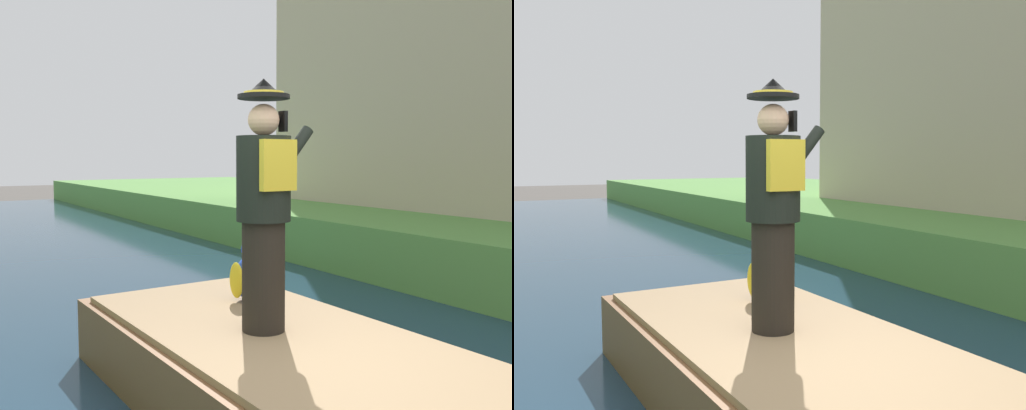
# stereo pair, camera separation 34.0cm
# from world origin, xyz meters

# --- Properties ---
(boat) EXTENTS (1.90, 4.24, 0.61)m
(boat) POSITION_xyz_m (0.00, 0.58, 0.40)
(boat) COLOR brown
(boat) RESTS_ON canal_water
(person_pirate) EXTENTS (0.61, 0.42, 1.85)m
(person_pirate) POSITION_xyz_m (-0.07, 0.79, 1.64)
(person_pirate) COLOR black
(person_pirate) RESTS_ON boat
(parrot_plush) EXTENTS (0.36, 0.34, 0.57)m
(parrot_plush) POSITION_xyz_m (0.31, 1.59, 0.95)
(parrot_plush) COLOR blue
(parrot_plush) RESTS_ON boat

